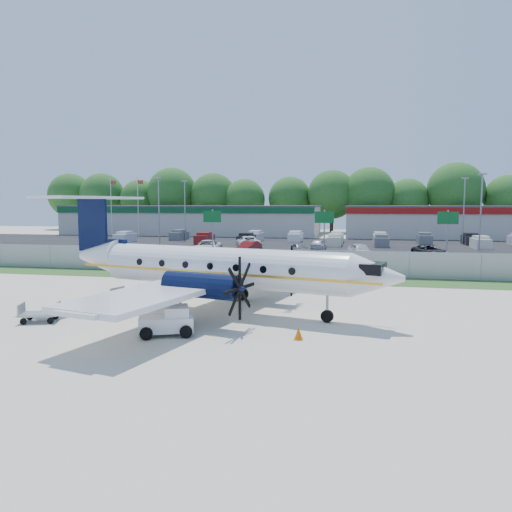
% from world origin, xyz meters
% --- Properties ---
extents(ground, '(170.00, 170.00, 0.00)m').
position_xyz_m(ground, '(0.00, 0.00, 0.00)').
color(ground, beige).
rests_on(ground, ground).
extents(grass_verge, '(170.00, 4.00, 0.02)m').
position_xyz_m(grass_verge, '(0.00, 12.00, 0.01)').
color(grass_verge, '#2D561E').
rests_on(grass_verge, ground).
extents(access_road, '(170.00, 8.00, 0.02)m').
position_xyz_m(access_road, '(0.00, 19.00, 0.01)').
color(access_road, black).
rests_on(access_road, ground).
extents(parking_lot, '(170.00, 32.00, 0.02)m').
position_xyz_m(parking_lot, '(0.00, 40.00, 0.01)').
color(parking_lot, black).
rests_on(parking_lot, ground).
extents(perimeter_fence, '(120.00, 0.06, 1.99)m').
position_xyz_m(perimeter_fence, '(0.00, 14.00, 1.00)').
color(perimeter_fence, gray).
rests_on(perimeter_fence, ground).
extents(building_west, '(46.40, 12.40, 5.24)m').
position_xyz_m(building_west, '(-24.00, 61.98, 2.63)').
color(building_west, beige).
rests_on(building_west, ground).
extents(building_east, '(44.40, 12.40, 5.24)m').
position_xyz_m(building_east, '(26.00, 61.98, 2.63)').
color(building_east, beige).
rests_on(building_east, ground).
extents(sign_left, '(1.80, 0.26, 5.00)m').
position_xyz_m(sign_left, '(-8.00, 22.91, 3.61)').
color(sign_left, gray).
rests_on(sign_left, ground).
extents(sign_mid, '(1.80, 0.26, 5.00)m').
position_xyz_m(sign_mid, '(3.00, 22.91, 3.61)').
color(sign_mid, gray).
rests_on(sign_mid, ground).
extents(sign_right, '(1.80, 0.26, 5.00)m').
position_xyz_m(sign_right, '(14.00, 22.91, 3.61)').
color(sign_right, gray).
rests_on(sign_right, ground).
extents(flagpole_west, '(1.06, 0.12, 10.00)m').
position_xyz_m(flagpole_west, '(-35.92, 55.00, 5.64)').
color(flagpole_west, white).
rests_on(flagpole_west, ground).
extents(flagpole_east, '(1.06, 0.12, 10.00)m').
position_xyz_m(flagpole_east, '(-30.92, 55.00, 5.64)').
color(flagpole_east, white).
rests_on(flagpole_east, ground).
extents(light_pole_nw, '(0.90, 0.35, 9.09)m').
position_xyz_m(light_pole_nw, '(-20.00, 38.00, 5.23)').
color(light_pole_nw, gray).
rests_on(light_pole_nw, ground).
extents(light_pole_ne, '(0.90, 0.35, 9.09)m').
position_xyz_m(light_pole_ne, '(20.00, 38.00, 5.23)').
color(light_pole_ne, gray).
rests_on(light_pole_ne, ground).
extents(light_pole_sw, '(0.90, 0.35, 9.09)m').
position_xyz_m(light_pole_sw, '(-20.00, 48.00, 5.23)').
color(light_pole_sw, gray).
rests_on(light_pole_sw, ground).
extents(light_pole_se, '(0.90, 0.35, 9.09)m').
position_xyz_m(light_pole_se, '(20.00, 48.00, 5.23)').
color(light_pole_se, gray).
rests_on(light_pole_se, ground).
extents(tree_line, '(112.00, 6.00, 14.00)m').
position_xyz_m(tree_line, '(0.00, 74.00, 0.00)').
color(tree_line, '#22581A').
rests_on(tree_line, ground).
extents(aircraft, '(19.65, 19.23, 6.00)m').
position_xyz_m(aircraft, '(-0.91, 0.18, 2.32)').
color(aircraft, white).
rests_on(aircraft, ground).
extents(pushback_tug, '(2.60, 2.30, 1.21)m').
position_xyz_m(pushback_tug, '(-1.52, -4.82, 0.58)').
color(pushback_tug, white).
rests_on(pushback_tug, ground).
extents(baggage_cart_near, '(1.97, 1.55, 0.90)m').
position_xyz_m(baggage_cart_near, '(-8.35, -3.93, 0.42)').
color(baggage_cart_near, gray).
rests_on(baggage_cart_near, ground).
extents(baggage_cart_far, '(2.05, 1.53, 0.96)m').
position_xyz_m(baggage_cart_far, '(-5.87, 0.39, 0.45)').
color(baggage_cart_far, gray).
rests_on(baggage_cart_far, ground).
extents(cone_nose, '(0.37, 0.37, 0.53)m').
position_xyz_m(cone_nose, '(4.01, -4.46, 0.25)').
color(cone_nose, '#D86106').
rests_on(cone_nose, ground).
extents(cone_starboard_wing, '(0.43, 0.43, 0.61)m').
position_xyz_m(cone_starboard_wing, '(2.30, 8.59, 0.29)').
color(cone_starboard_wing, '#D86106').
rests_on(cone_starboard_wing, ground).
extents(road_car_west, '(5.97, 3.25, 1.59)m').
position_xyz_m(road_car_west, '(-22.15, 18.20, 0.00)').
color(road_car_west, beige).
rests_on(road_car_west, ground).
extents(road_car_mid, '(4.16, 2.35, 1.33)m').
position_xyz_m(road_car_mid, '(8.04, 21.15, 0.00)').
color(road_car_mid, black).
rests_on(road_car_mid, ground).
extents(parked_car_a, '(3.19, 5.80, 1.54)m').
position_xyz_m(parked_car_a, '(-10.27, 28.44, 0.00)').
color(parked_car_a, silver).
rests_on(parked_car_a, ground).
extents(parked_car_b, '(2.31, 4.52, 1.42)m').
position_xyz_m(parked_car_b, '(-5.78, 29.42, 0.00)').
color(parked_car_b, maroon).
rests_on(parked_car_b, ground).
extents(parked_car_c, '(2.76, 4.06, 1.28)m').
position_xyz_m(parked_car_c, '(-0.14, 29.81, 0.00)').
color(parked_car_c, '#595B5E').
rests_on(parked_car_c, ground).
extents(parked_car_d, '(3.00, 4.64, 1.47)m').
position_xyz_m(parked_car_d, '(6.35, 28.39, 0.00)').
color(parked_car_d, silver).
rests_on(parked_car_d, ground).
extents(parked_car_e, '(3.70, 5.30, 1.34)m').
position_xyz_m(parked_car_e, '(13.42, 29.39, 0.00)').
color(parked_car_e, black).
rests_on(parked_car_e, ground).
extents(parked_car_f, '(4.36, 6.37, 1.62)m').
position_xyz_m(parked_car_f, '(-7.21, 35.39, 0.00)').
color(parked_car_f, silver).
rests_on(parked_car_f, ground).
extents(parked_car_g, '(1.90, 3.95, 1.30)m').
position_xyz_m(parked_car_g, '(1.40, 35.62, 0.00)').
color(parked_car_g, silver).
rests_on(parked_car_g, ground).
extents(far_parking_rows, '(56.00, 10.00, 1.60)m').
position_xyz_m(far_parking_rows, '(0.00, 45.00, 0.00)').
color(far_parking_rows, gray).
rests_on(far_parking_rows, ground).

